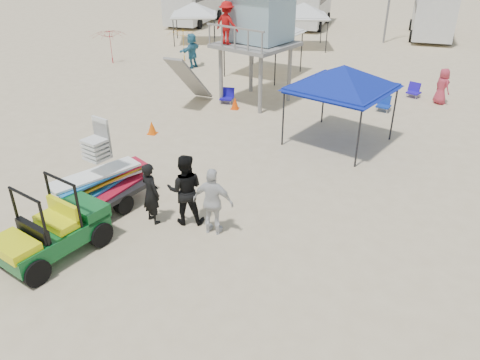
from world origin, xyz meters
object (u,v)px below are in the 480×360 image
(canopy_blue, at_px, (344,69))
(utility_cart, at_px, (49,225))
(surf_trailer, at_px, (105,177))
(man_left, at_px, (151,193))
(lifeguard_tower, at_px, (255,20))

(canopy_blue, bearing_deg, utility_cart, -121.87)
(surf_trailer, bearing_deg, man_left, -11.17)
(surf_trailer, xyz_separation_m, canopy_blue, (5.42, 6.39, 1.73))
(surf_trailer, relative_size, man_left, 1.65)
(utility_cart, xyz_separation_m, lifeguard_tower, (1.28, 12.28, 2.59))
(utility_cart, relative_size, canopy_blue, 0.69)
(surf_trailer, height_order, lifeguard_tower, lifeguard_tower)
(surf_trailer, relative_size, canopy_blue, 0.72)
(utility_cart, height_order, man_left, utility_cart)
(man_left, distance_m, lifeguard_tower, 10.58)
(man_left, relative_size, canopy_blue, 0.44)
(utility_cart, relative_size, man_left, 1.59)
(utility_cart, height_order, canopy_blue, canopy_blue)
(surf_trailer, distance_m, canopy_blue, 8.55)
(utility_cart, bearing_deg, canopy_blue, 58.13)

